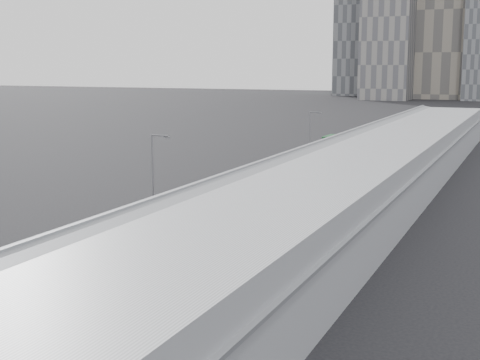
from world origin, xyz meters
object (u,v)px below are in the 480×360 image
Objects in this scene: bus_3 at (232,206)px; bus_6 at (341,155)px; bus_1 at (81,281)px; bus_5 at (321,166)px; bus_2 at (174,237)px; street_lamp_near at (154,174)px; bus_7 at (363,146)px; suv at (364,136)px; bus_4 at (282,182)px; shipping_container at (333,143)px; street_lamp_far at (311,132)px; bus_8 at (383,137)px.

bus_6 is (0.08, 41.22, 0.19)m from bus_3.
bus_5 is at bearing 86.25° from bus_1.
bus_2 reaches higher than bus_3.
street_lamp_near is (-6.63, 8.02, 3.74)m from bus_2.
bus_7 is 26.53m from suv.
street_lamp_near is at bearing 128.76° from bus_2.
bus_7 is at bearing 86.51° from bus_1.
bus_6 is at bearing 90.75° from bus_4.
bus_6 is 20.92m from shipping_container.
suv is (-6.36, 52.27, -1.00)m from bus_5.
bus_1 is 81.01m from bus_7.
bus_1 is 1.52× the size of street_lamp_far.
bus_5 is 1.52× the size of street_lamp_near.
shipping_container is (-6.95, 60.92, -0.17)m from bus_3.
bus_8 reaches higher than bus_2.
bus_5 reaches higher than bus_4.
bus_8 is (0.08, 72.27, 0.10)m from bus_3.
street_lamp_near is 50.18m from street_lamp_far.
street_lamp_far reaches higher than suv.
bus_2 is at bearing -93.44° from bus_6.
bus_4 is 1.01× the size of bus_8.
street_lamp_far is (-6.21, -10.32, 3.10)m from bus_7.
bus_5 is at bearing -67.46° from street_lamp_far.
bus_2 is 0.89× the size of bus_6.
street_lamp_near reaches higher than street_lamp_far.
bus_6 is 7.75m from street_lamp_far.
street_lamp_far reaches higher than shipping_container.
bus_3 is 8.84m from street_lamp_near.
street_lamp_far is (-6.19, 3.48, 3.08)m from bus_6.
shipping_container reaches higher than suv.
bus_5 is at bearing 89.49° from bus_2.
street_lamp_near is 86.47m from suv.
bus_2 is at bearing -84.05° from shipping_container.
bus_7 is at bearing 85.71° from bus_6.
street_lamp_near reaches higher than shipping_container.
bus_5 reaches higher than bus_8.
street_lamp_far is at bearing -87.04° from shipping_container.
bus_5 is (-0.24, 42.10, 0.18)m from bus_2.
shipping_container is (-7.03, -11.36, -0.28)m from bus_8.
street_lamp_near is at bearing -89.03° from shipping_container.
bus_1 reaches higher than bus_2.
bus_6 is at bearing 89.92° from bus_2.
bus_3 is 81.09m from suv.
bus_6 is at bearing -88.19° from suv.
bus_7 is 1.65× the size of street_lamp_far.
bus_4 reaches higher than bus_1.
suv is at bearing 101.89° from bus_5.
bus_7 is (-0.46, 26.42, -0.03)m from bus_5.
bus_5 is 12.62m from bus_6.
bus_4 is at bearing -87.08° from bus_5.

